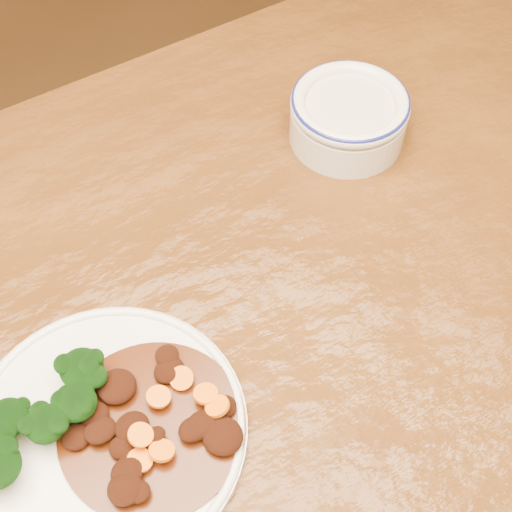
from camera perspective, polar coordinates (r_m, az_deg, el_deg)
dining_table at (r=0.74m, az=-4.92°, el=-13.53°), size 1.54×0.96×0.75m
dinner_plate at (r=0.66m, az=-11.89°, el=-13.49°), size 0.25×0.25×0.02m
broccoli_florets at (r=0.65m, az=-16.76°, el=-12.17°), size 0.14×0.08×0.04m
mince_stew at (r=0.64m, az=-8.31°, el=-13.29°), size 0.17×0.17×0.03m
dip_bowl at (r=0.84m, az=7.41°, el=11.08°), size 0.14×0.14×0.06m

